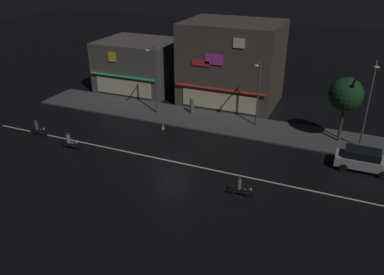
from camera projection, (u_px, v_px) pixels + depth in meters
The scene contains 15 objects.
ground_plane at pixel (172, 161), 31.65m from camera, with size 140.00×140.00×0.00m, color black.
lane_divider_stripe at pixel (172, 161), 31.65m from camera, with size 36.69×0.16×0.01m, color beige.
sidewalk_far at pixel (210, 121), 38.98m from camera, with size 38.62×5.05×0.14m, color #424447.
storefront_left_block at pixel (232, 63), 42.46m from camera, with size 10.23×8.02×8.80m.
storefront_center_block at pixel (139, 65), 47.01m from camera, with size 8.92×7.66×5.93m.
streetlamp_west at pixel (154, 75), 38.79m from camera, with size 0.44×1.64×7.02m.
streetlamp_mid at pixel (258, 88), 36.10m from camera, with size 0.44×1.64×6.40m.
streetlamp_east at pixel (369, 99), 31.62m from camera, with size 0.44×1.64×7.57m.
pedestrian_on_sidewalk at pixel (192, 106), 40.37m from camera, with size 0.42×0.42×1.75m.
street_tree at pixel (346, 95), 32.98m from camera, with size 2.94×2.94×5.79m.
parked_car_near_kerb at pixel (364, 160), 30.12m from camera, with size 4.30×1.98×1.67m.
motorcycle_lead at pixel (240, 188), 26.90m from camera, with size 1.90×0.60×1.52m.
motorcycle_following at pixel (38, 129), 35.84m from camera, with size 1.90×0.60×1.52m.
motorcycle_opposite_lane at pixel (70, 142), 33.37m from camera, with size 1.90×0.60×1.52m.
traffic_cone at pixel (163, 126), 37.28m from camera, with size 0.36×0.36×0.55m, color orange.
Camera 1 is at (12.31, -24.85, 15.46)m, focal length 36.49 mm.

